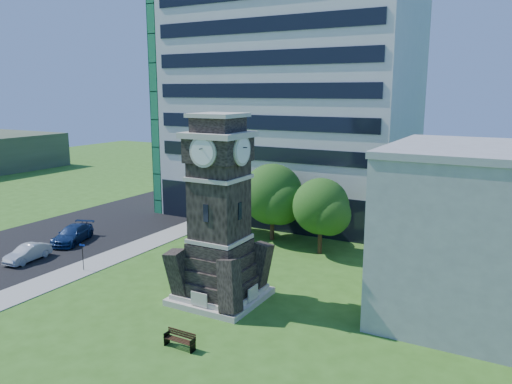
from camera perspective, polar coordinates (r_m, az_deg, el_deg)
The scene contains 14 objects.
ground at distance 34.11m, azimuth -10.25°, elevation -12.14°, with size 160.00×160.00×0.00m, color #315D1A.
sidewalk at distance 43.59m, azimuth -15.87°, elevation -7.07°, with size 3.00×70.00×0.06m, color gray.
street at distance 49.75m, azimuth -22.89°, elevation -5.27°, with size 14.00×80.00×0.02m, color black.
clock_tower at distance 32.21m, azimuth -4.18°, elevation -3.45°, with size 5.40×5.40×12.22m.
office_tall at distance 55.04m, azimuth 4.01°, elevation 12.13°, with size 26.20×15.11×28.60m.
car_street_mid at distance 44.76m, azimuth -24.64°, elevation -6.36°, with size 1.39×3.99×1.32m, color #B3B7BB.
car_street_north at distance 48.54m, azimuth -20.23°, elevation -4.56°, with size 2.11×5.20×1.51m, color navy.
car_east_lot at distance 31.34m, azimuth 19.85°, elevation -13.60°, with size 2.11×4.57×1.27m, color #4D4C52.
park_bench at distance 28.18m, azimuth -8.66°, elevation -16.27°, with size 1.84×0.49×0.95m.
street_sign at distance 40.58m, azimuth -19.20°, elevation -6.68°, with size 0.52×0.05×2.19m.
tree_nw at distance 48.24m, azimuth -4.67°, elevation -0.40°, with size 5.33×4.85×6.25m.
tree_nc at distance 45.55m, azimuth 1.96°, elevation -0.46°, with size 6.14×5.58×7.12m.
tree_ne at distance 42.02m, azimuth 7.49°, elevation -1.85°, with size 5.22×4.75×6.49m.
tree_east at distance 35.15m, azimuth 16.10°, elevation -5.28°, with size 4.92×4.48×6.09m.
Camera 1 is at (20.07, -24.03, 13.55)m, focal length 35.00 mm.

